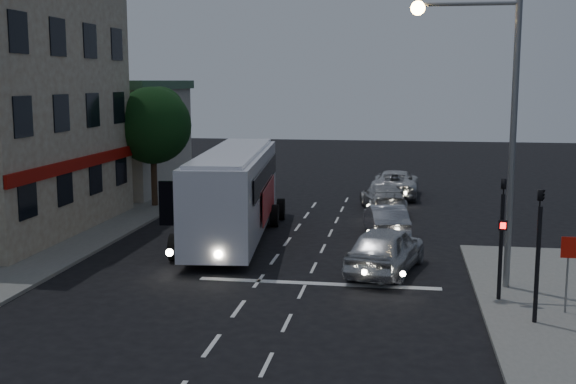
% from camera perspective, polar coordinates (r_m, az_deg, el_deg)
% --- Properties ---
extents(ground, '(120.00, 120.00, 0.00)m').
position_cam_1_polar(ground, '(22.38, -3.36, -8.42)').
color(ground, black).
extents(road_markings, '(8.00, 30.55, 0.01)m').
position_cam_1_polar(road_markings, '(25.28, 1.13, -6.36)').
color(road_markings, silver).
rests_on(road_markings, ground).
extents(tour_bus, '(3.75, 12.41, 3.75)m').
position_cam_1_polar(tour_bus, '(30.53, -4.26, 0.12)').
color(tour_bus, white).
rests_on(tour_bus, ground).
extents(car_suv, '(3.04, 5.18, 1.66)m').
position_cam_1_polar(car_suv, '(25.34, 7.73, -4.49)').
color(car_suv, '#B4B7BC').
rests_on(car_suv, ground).
extents(car_sedan_a, '(2.20, 4.45, 1.40)m').
position_cam_1_polar(car_sedan_a, '(31.09, 7.72, -2.25)').
color(car_sedan_a, '#97979D').
rests_on(car_sedan_a, ground).
extents(car_sedan_b, '(2.79, 5.00, 1.37)m').
position_cam_1_polar(car_sedan_b, '(37.28, 7.52, -0.43)').
color(car_sedan_b, '#ABABAB').
rests_on(car_sedan_b, ground).
extents(car_sedan_c, '(2.70, 5.58, 1.53)m').
position_cam_1_polar(car_sedan_c, '(41.94, 8.46, 0.68)').
color(car_sedan_c, silver).
rests_on(car_sedan_c, ground).
extents(traffic_signal_main, '(0.25, 0.35, 4.10)m').
position_cam_1_polar(traffic_signal_main, '(22.24, 16.55, -2.45)').
color(traffic_signal_main, black).
rests_on(traffic_signal_main, sidewalk_near).
extents(traffic_signal_side, '(0.18, 0.15, 4.10)m').
position_cam_1_polar(traffic_signal_side, '(20.43, 19.21, -3.55)').
color(traffic_signal_side, black).
rests_on(traffic_signal_side, sidewalk_near).
extents(regulatory_sign, '(0.45, 0.12, 2.20)m').
position_cam_1_polar(regulatory_sign, '(21.73, 21.26, -5.17)').
color(regulatory_sign, slate).
rests_on(regulatory_sign, sidewalk_near).
extents(streetlight, '(3.32, 0.44, 9.00)m').
position_cam_1_polar(streetlight, '(23.24, 15.84, 6.29)').
color(streetlight, slate).
rests_on(streetlight, sidewalk_near).
extents(low_building_north, '(9.40, 9.40, 6.50)m').
position_cam_1_polar(low_building_north, '(44.83, -14.86, 4.38)').
color(low_building_north, gray).
rests_on(low_building_north, sidewalk_far).
extents(street_tree, '(4.00, 4.00, 6.20)m').
position_cam_1_polar(street_tree, '(38.18, -10.65, 5.47)').
color(street_tree, black).
rests_on(street_tree, sidewalk_far).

